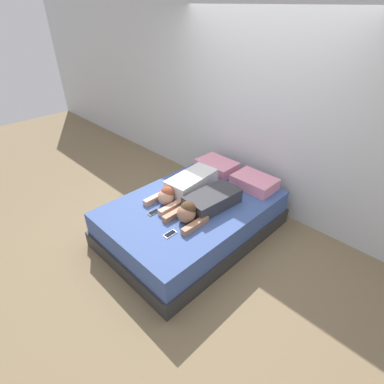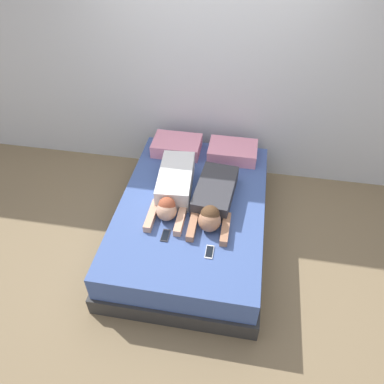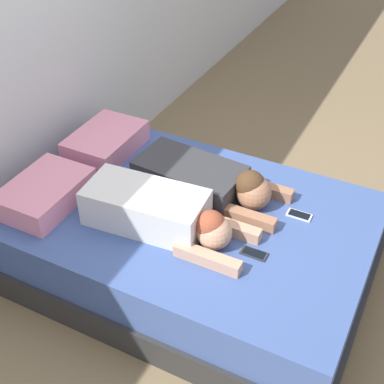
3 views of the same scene
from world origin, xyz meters
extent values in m
plane|color=#7F6B4C|center=(0.00, 0.00, 0.00)|extent=(12.00, 12.00, 0.00)
cube|color=silver|center=(0.00, 1.22, 1.30)|extent=(12.00, 0.06, 2.60)
cube|color=#2D2D2D|center=(0.00, 0.00, 0.10)|extent=(1.48, 2.14, 0.20)
cube|color=#3F5999|center=(0.00, 0.00, 0.34)|extent=(1.42, 2.08, 0.27)
cube|color=pink|center=(-0.32, 0.82, 0.55)|extent=(0.54, 0.38, 0.15)
cube|color=pink|center=(0.32, 0.82, 0.55)|extent=(0.54, 0.38, 0.15)
cube|color=silver|center=(-0.20, 0.19, 0.58)|extent=(0.38, 0.71, 0.22)
sphere|color=tan|center=(-0.20, -0.24, 0.57)|extent=(0.19, 0.19, 0.19)
sphere|color=#99472D|center=(-0.20, -0.21, 0.61)|extent=(0.16, 0.16, 0.16)
cube|color=tan|center=(-0.34, -0.26, 0.51)|extent=(0.07, 0.38, 0.07)
cube|color=tan|center=(-0.06, -0.26, 0.51)|extent=(0.07, 0.38, 0.07)
cube|color=#333338|center=(0.21, 0.12, 0.56)|extent=(0.41, 0.69, 0.17)
sphere|color=#A37051|center=(0.21, -0.30, 0.58)|extent=(0.21, 0.21, 0.21)
sphere|color=#4C331E|center=(0.21, -0.27, 0.63)|extent=(0.18, 0.18, 0.18)
cube|color=#A37051|center=(0.06, -0.31, 0.51)|extent=(0.07, 0.36, 0.07)
cube|color=#A37051|center=(0.36, -0.31, 0.51)|extent=(0.07, 0.36, 0.07)
cube|color=#2D2D33|center=(-0.16, -0.46, 0.48)|extent=(0.07, 0.15, 0.01)
cube|color=black|center=(-0.16, -0.46, 0.48)|extent=(0.06, 0.12, 0.00)
cube|color=silver|center=(0.26, -0.58, 0.48)|extent=(0.07, 0.15, 0.01)
cube|color=black|center=(0.26, -0.58, 0.48)|extent=(0.06, 0.12, 0.00)
camera|label=1|loc=(2.11, -2.10, 2.53)|focal=28.00mm
camera|label=2|loc=(0.46, -2.61, 3.06)|focal=35.00mm
camera|label=3|loc=(-2.16, -1.10, 2.50)|focal=50.00mm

